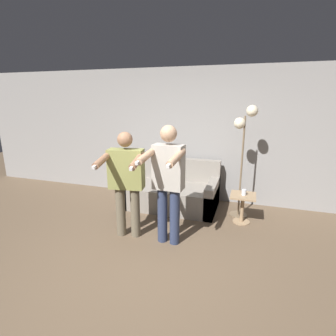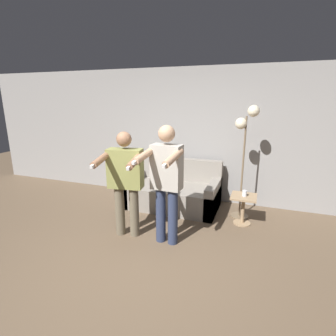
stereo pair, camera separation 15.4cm
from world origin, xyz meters
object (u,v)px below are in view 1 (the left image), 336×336
side_table (243,203)px  floor_lamp (244,134)px  cup (244,192)px  person_right (168,178)px  cat (170,153)px  couch (171,192)px  person_left (126,178)px

side_table → floor_lamp: bearing=102.8°
side_table → cup: cup is taller
person_right → cat: person_right is taller
couch → cat: size_ratio=4.07×
floor_lamp → side_table: floor_lamp is taller
couch → side_table: couch is taller
cat → cup: cat is taller
floor_lamp → cup: bearing=-76.1°
cat → floor_lamp: (1.42, -0.42, 0.49)m
person_left → side_table: person_left is taller
person_left → cup: 1.92m
person_left → floor_lamp: (1.55, 1.25, 0.53)m
person_left → cup: bearing=22.1°
person_left → cup: size_ratio=16.58×
side_table → cat: bearing=155.4°
person_right → floor_lamp: (0.92, 1.25, 0.48)m
side_table → person_right: bearing=-134.8°
cat → side_table: 1.74m
side_table → cup: (0.01, -0.01, 0.19)m
person_left → floor_lamp: 2.06m
cat → cup: 1.69m
person_left → cup: (1.62, 0.98, -0.38)m
person_left → person_right: person_right is taller
person_right → cup: (0.99, 0.98, -0.43)m
person_right → side_table: person_right is taller
person_left → couch: bearing=69.0°
couch → person_left: (-0.28, -1.31, 0.64)m
person_right → floor_lamp: bearing=56.3°
person_right → cup: 1.45m
floor_lamp → cup: (0.07, -0.27, -0.91)m
person_left → person_right: (0.63, -0.00, 0.05)m
cat → floor_lamp: size_ratio=0.22×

